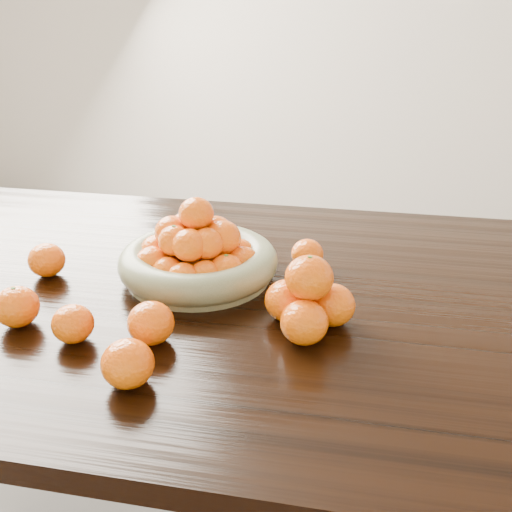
% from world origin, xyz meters
% --- Properties ---
extents(dining_table, '(2.00, 1.00, 0.75)m').
position_xyz_m(dining_table, '(0.00, 0.00, 0.66)').
color(dining_table, black).
rests_on(dining_table, ground).
extents(fruit_bowl, '(0.32, 0.32, 0.17)m').
position_xyz_m(fruit_bowl, '(-0.17, 0.03, 0.80)').
color(fruit_bowl, gray).
rests_on(fruit_bowl, dining_table).
extents(orange_pyramid, '(0.16, 0.15, 0.13)m').
position_xyz_m(orange_pyramid, '(0.06, -0.12, 0.80)').
color(orange_pyramid, '#FF6A07').
rests_on(orange_pyramid, dining_table).
extents(loose_orange_0, '(0.08, 0.08, 0.07)m').
position_xyz_m(loose_orange_0, '(-0.42, -0.21, 0.79)').
color(loose_orange_0, '#FF6A07').
rests_on(loose_orange_0, dining_table).
extents(loose_orange_1, '(0.07, 0.07, 0.06)m').
position_xyz_m(loose_orange_1, '(-0.31, -0.23, 0.78)').
color(loose_orange_1, '#FF6A07').
rests_on(loose_orange_1, dining_table).
extents(loose_orange_2, '(0.08, 0.08, 0.07)m').
position_xyz_m(loose_orange_2, '(-0.17, -0.33, 0.79)').
color(loose_orange_2, '#FF6A07').
rests_on(loose_orange_2, dining_table).
extents(loose_orange_3, '(0.07, 0.07, 0.07)m').
position_xyz_m(loose_orange_3, '(-0.47, -0.02, 0.78)').
color(loose_orange_3, '#FF6A07').
rests_on(loose_orange_3, dining_table).
extents(loose_orange_4, '(0.08, 0.08, 0.07)m').
position_xyz_m(loose_orange_4, '(-0.18, -0.21, 0.79)').
color(loose_orange_4, '#FF6A07').
rests_on(loose_orange_4, dining_table).
extents(loose_orange_5, '(0.07, 0.07, 0.06)m').
position_xyz_m(loose_orange_5, '(0.04, 0.12, 0.78)').
color(loose_orange_5, '#FF6A07').
rests_on(loose_orange_5, dining_table).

